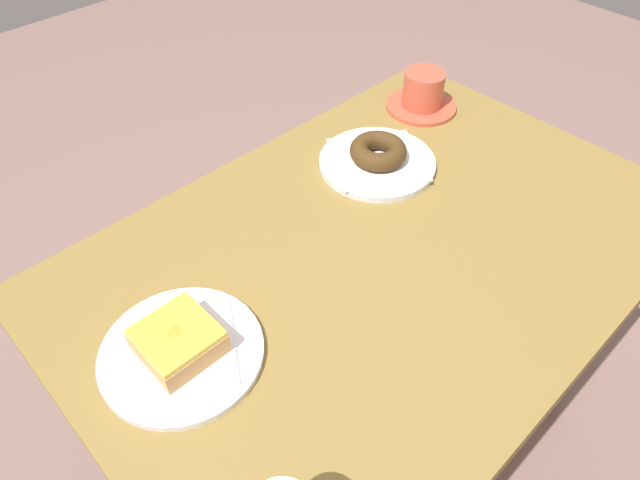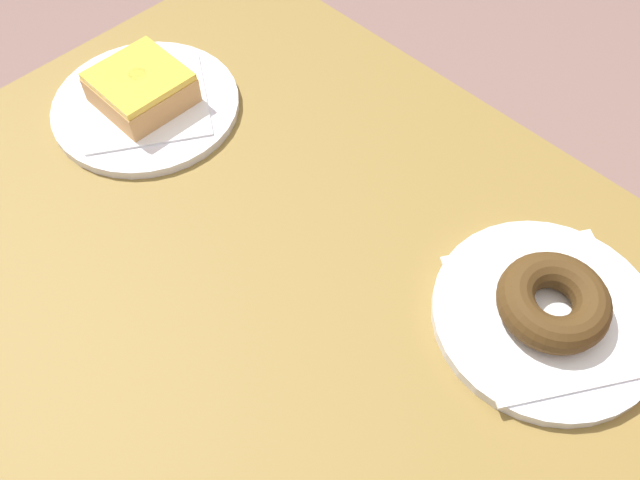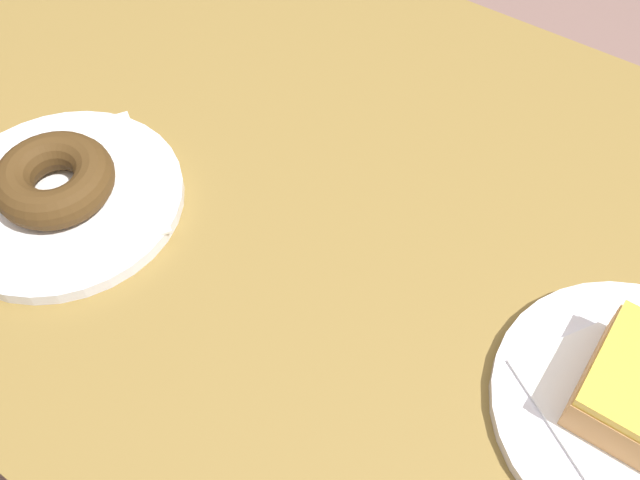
% 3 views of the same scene
% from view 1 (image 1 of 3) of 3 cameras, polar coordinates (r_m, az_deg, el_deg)
% --- Properties ---
extents(ground_plane, '(6.00, 6.00, 0.00)m').
position_cam_1_polar(ground_plane, '(1.57, 3.86, -20.03)').
color(ground_plane, '#81625A').
extents(table, '(1.03, 0.70, 0.75)m').
position_cam_1_polar(table, '(1.03, 5.55, -4.75)').
color(table, olive).
rests_on(table, ground_plane).
extents(plate_glazed_square, '(0.23, 0.23, 0.01)m').
position_cam_1_polar(plate_glazed_square, '(0.82, -13.60, -10.88)').
color(plate_glazed_square, white).
rests_on(plate_glazed_square, table).
extents(napkin_glazed_square, '(0.20, 0.20, 0.00)m').
position_cam_1_polar(napkin_glazed_square, '(0.82, -13.69, -10.60)').
color(napkin_glazed_square, white).
rests_on(napkin_glazed_square, plate_glazed_square).
extents(donut_glazed_square, '(0.10, 0.10, 0.04)m').
position_cam_1_polar(donut_glazed_square, '(0.80, -13.96, -9.69)').
color(donut_glazed_square, tan).
rests_on(donut_glazed_square, napkin_glazed_square).
extents(plate_chocolate_ring, '(0.22, 0.22, 0.01)m').
position_cam_1_polar(plate_chocolate_ring, '(1.10, 5.71, 7.68)').
color(plate_chocolate_ring, white).
rests_on(plate_chocolate_ring, table).
extents(napkin_chocolate_ring, '(0.23, 0.23, 0.00)m').
position_cam_1_polar(napkin_chocolate_ring, '(1.10, 5.74, 8.00)').
color(napkin_chocolate_ring, white).
rests_on(napkin_chocolate_ring, plate_chocolate_ring).
extents(donut_chocolate_ring, '(0.11, 0.11, 0.04)m').
position_cam_1_polar(donut_chocolate_ring, '(1.09, 5.82, 8.82)').
color(donut_chocolate_ring, '#462F14').
rests_on(donut_chocolate_ring, napkin_chocolate_ring).
extents(coffee_cup, '(0.15, 0.15, 0.08)m').
position_cam_1_polar(coffee_cup, '(1.27, 10.21, 14.22)').
color(coffee_cup, '#CE5339').
rests_on(coffee_cup, table).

